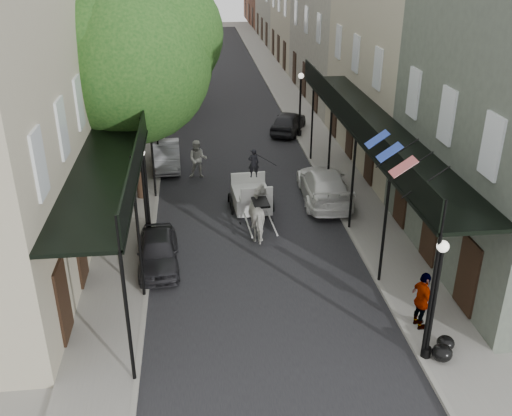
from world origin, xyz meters
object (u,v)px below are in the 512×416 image
object	(u,v)px
car_right_far	(288,122)
car_left_far	(183,85)
lamppost_right_far	(300,104)
pedestrian_walking	(198,159)
car_left_mid	(167,155)
pedestrian_sidewalk_left	(157,131)
tree_far	(156,24)
lamppost_right_near	(434,299)
tree_near	(140,54)
car_left_near	(158,251)
carriage	(250,181)
car_right_near	(324,185)
lamppost_left	(144,193)
horse	(261,214)
pedestrian_sidewalk_right	(423,301)

from	to	relation	value
car_right_far	car_left_far	bearing A→B (deg)	-35.82
car_left_far	car_right_far	world-z (taller)	car_right_far
lamppost_right_far	pedestrian_walking	size ratio (longest dim) A/B	1.94
car_left_mid	pedestrian_sidewalk_left	bearing A→B (deg)	99.92
lamppost_right_far	pedestrian_walking	xyz separation A→B (m)	(-6.10, -5.65, -1.09)
tree_far	car_right_far	size ratio (longest dim) A/B	2.22
lamppost_right_near	pedestrian_walking	distance (m)	15.63
pedestrian_walking	pedestrian_sidewalk_left	distance (m)	4.97
tree_far	tree_near	bearing A→B (deg)	-89.81
tree_far	car_left_far	distance (m)	7.64
tree_far	car_left_near	size ratio (longest dim) A/B	2.40
pedestrian_walking	car_left_mid	world-z (taller)	pedestrian_walking
carriage	car_right_near	distance (m)	3.42
lamppost_left	pedestrian_sidewalk_left	size ratio (longest dim) A/B	1.95
lamppost_right_far	horse	size ratio (longest dim) A/B	1.73
tree_far	pedestrian_sidewalk_right	distance (m)	26.74
carriage	pedestrian_sidewalk_right	bearing A→B (deg)	-69.39
tree_far	lamppost_left	xyz separation A→B (m)	(0.15, -18.18, -3.79)
lamppost_right_near	pedestrian_sidewalk_right	size ratio (longest dim) A/B	1.97
car_left_near	car_left_mid	size ratio (longest dim) A/B	0.92
carriage	pedestrian_sidewalk_left	bearing A→B (deg)	115.65
pedestrian_walking	car_left_mid	size ratio (longest dim) A/B	0.49
horse	car_left_near	distance (m)	4.46
carriage	car_right_far	distance (m)	10.74
lamppost_right_far	tree_far	bearing A→B (deg)	143.49
lamppost_right_far	car_left_mid	world-z (taller)	lamppost_right_far
pedestrian_sidewalk_right	car_right_near	distance (m)	9.71
tree_near	lamppost_right_far	distance (m)	12.24
tree_near	lamppost_left	distance (m)	6.10
horse	carriage	bearing A→B (deg)	-90.00
car_left_near	car_left_far	world-z (taller)	car_left_far
car_left_mid	car_left_far	world-z (taller)	car_left_mid
lamppost_right_far	car_left_near	distance (m)	16.04
tree_near	pedestrian_sidewalk_right	world-z (taller)	tree_near
lamppost_right_near	lamppost_left	distance (m)	11.46
tree_near	car_right_far	bearing A→B (deg)	48.53
car_right_far	lamppost_left	bearing A→B (deg)	82.37
lamppost_right_far	pedestrian_sidewalk_left	bearing A→B (deg)	-171.79
lamppost_right_near	car_left_far	bearing A→B (deg)	102.33
tree_near	car_left_mid	world-z (taller)	tree_near
lamppost_right_near	car_left_near	xyz separation A→B (m)	(-7.70, 6.00, -1.44)
lamppost_right_far	carriage	xyz separation A→B (m)	(-3.89, -9.18, -0.87)
pedestrian_sidewalk_left	tree_far	bearing A→B (deg)	-102.79
lamppost_right_near	car_right_far	size ratio (longest dim) A/B	0.96
car_right_near	car_right_far	size ratio (longest dim) A/B	1.29
horse	car_right_near	size ratio (longest dim) A/B	0.43
carriage	car_left_far	distance (m)	21.00
car_left_mid	car_right_near	xyz separation A→B (m)	(7.20, -5.00, 0.09)
lamppost_left	pedestrian_walking	world-z (taller)	lamppost_left
lamppost_right_far	car_right_near	xyz separation A→B (m)	(-0.50, -9.00, -1.32)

